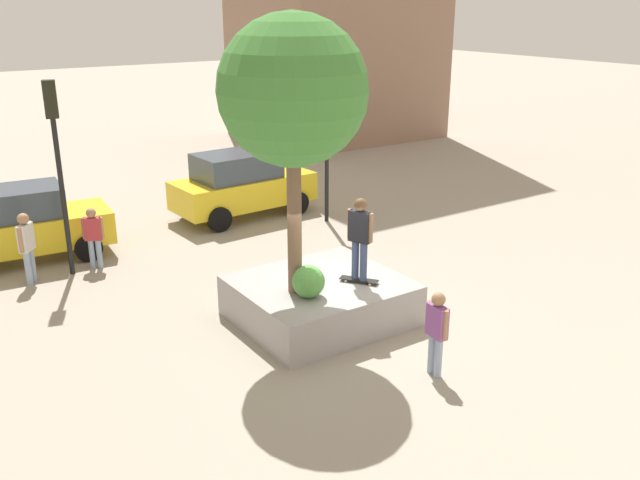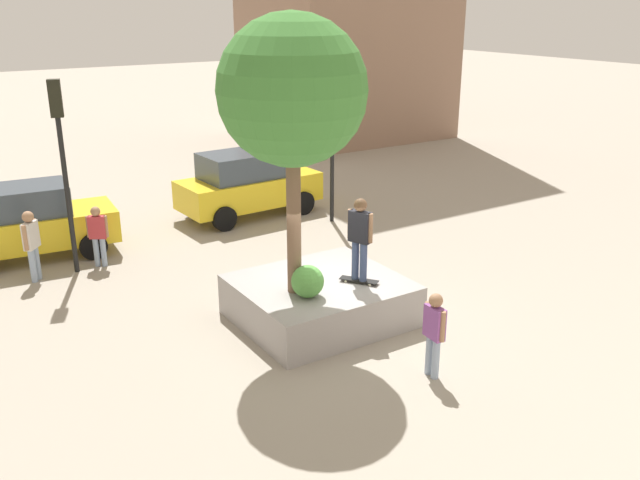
% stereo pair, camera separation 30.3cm
% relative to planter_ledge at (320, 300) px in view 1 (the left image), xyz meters
% --- Properties ---
extents(ground_plane, '(120.00, 120.00, 0.00)m').
position_rel_planter_ledge_xyz_m(ground_plane, '(0.24, -0.27, -0.43)').
color(ground_plane, '#9E9384').
extents(planter_ledge, '(3.28, 2.92, 0.87)m').
position_rel_planter_ledge_xyz_m(planter_ledge, '(0.00, 0.00, 0.00)').
color(planter_ledge, gray).
rests_on(planter_ledge, ground).
extents(plaza_tree, '(2.78, 2.78, 5.32)m').
position_rel_planter_ledge_xyz_m(plaza_tree, '(-0.69, -0.14, 4.34)').
color(plaza_tree, brown).
rests_on(plaza_tree, planter_ledge).
extents(boxwood_shrub, '(0.64, 0.64, 0.64)m').
position_rel_planter_ledge_xyz_m(boxwood_shrub, '(-0.62, -0.52, 0.76)').
color(boxwood_shrub, '#4C8C3D').
rests_on(boxwood_shrub, planter_ledge).
extents(skateboard, '(0.64, 0.77, 0.07)m').
position_rel_planter_ledge_xyz_m(skateboard, '(0.63, -0.50, 0.49)').
color(skateboard, black).
rests_on(skateboard, planter_ledge).
extents(skateboarder, '(0.35, 0.55, 1.72)m').
position_rel_planter_ledge_xyz_m(skateboarder, '(0.63, -0.50, 1.50)').
color(skateboarder, navy).
rests_on(skateboarder, skateboard).
extents(taxi_cab, '(4.26, 2.23, 1.92)m').
position_rel_planter_ledge_xyz_m(taxi_cab, '(-4.32, 7.11, 0.54)').
color(taxi_cab, gold).
rests_on(taxi_cab, ground).
extents(sedan_parked, '(4.40, 2.22, 2.00)m').
position_rel_planter_ledge_xyz_m(sedan_parked, '(2.08, 7.38, 0.58)').
color(sedan_parked, gold).
rests_on(sedan_parked, ground).
extents(traffic_light_corner, '(0.35, 0.37, 4.91)m').
position_rel_planter_ledge_xyz_m(traffic_light_corner, '(3.94, 5.49, 2.89)').
color(traffic_light_corner, black).
rests_on(traffic_light_corner, ground).
extents(traffic_light_median, '(0.34, 0.37, 4.66)m').
position_rel_planter_ledge_xyz_m(traffic_light_median, '(-3.62, 5.50, 2.73)').
color(traffic_light_median, black).
rests_on(traffic_light_median, ground).
extents(bystander_watching, '(0.47, 0.36, 1.56)m').
position_rel_planter_ledge_xyz_m(bystander_watching, '(-3.01, 5.55, 0.47)').
color(bystander_watching, '#8C9EB7').
rests_on(bystander_watching, ground).
extents(passerby_with_bag, '(0.25, 0.54, 1.59)m').
position_rel_planter_ledge_xyz_m(passerby_with_bag, '(0.45, -3.00, 0.49)').
color(passerby_with_bag, '#8C9EB7').
rests_on(passerby_with_bag, ground).
extents(pedestrian_crossing, '(0.44, 0.48, 1.72)m').
position_rel_planter_ledge_xyz_m(pedestrian_crossing, '(-4.57, 5.44, 0.56)').
color(pedestrian_crossing, '#8C9EB7').
rests_on(pedestrian_crossing, ground).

